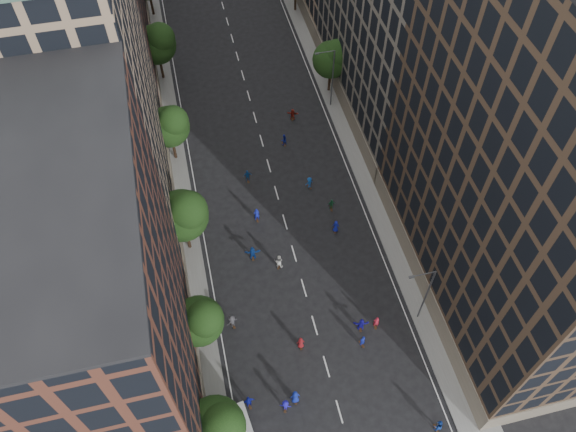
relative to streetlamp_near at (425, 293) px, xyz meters
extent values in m
plane|color=black|center=(-10.37, 28.00, -5.17)|extent=(240.00, 240.00, 0.00)
cube|color=slate|center=(-22.37, 35.50, -5.09)|extent=(4.00, 105.00, 0.15)
cube|color=slate|center=(1.63, 35.50, -5.09)|extent=(4.00, 105.00, 0.15)
cube|color=#512A1F|center=(-29.37, -1.00, 9.83)|extent=(14.00, 22.00, 30.00)
cube|color=#8C745C|center=(-29.37, 23.00, 11.83)|extent=(14.00, 26.00, 34.00)
cube|color=#423123|center=(8.63, 3.00, 12.83)|extent=(14.00, 30.00, 36.00)
sphere|color=black|center=(-21.57, -8.00, 0.41)|extent=(5.20, 5.20, 5.20)
sphere|color=black|center=(-20.92, -8.52, 1.71)|extent=(3.90, 3.90, 3.90)
cylinder|color=black|center=(-21.57, 2.00, -3.32)|extent=(0.36, 0.36, 3.70)
sphere|color=black|center=(-21.57, 2.00, 0.04)|extent=(4.80, 4.80, 4.80)
sphere|color=black|center=(-20.97, 1.52, 1.24)|extent=(3.60, 3.60, 3.60)
cylinder|color=black|center=(-21.57, 14.00, -3.06)|extent=(0.36, 0.36, 4.22)
sphere|color=black|center=(-21.57, 14.00, 0.78)|extent=(5.60, 5.60, 5.60)
sphere|color=black|center=(-20.87, 13.44, 2.18)|extent=(4.20, 4.20, 4.20)
cylinder|color=black|center=(-21.57, 28.00, -3.23)|extent=(0.36, 0.36, 3.87)
sphere|color=black|center=(-21.57, 28.00, 0.29)|extent=(5.00, 5.00, 5.00)
sphere|color=black|center=(-20.94, 27.50, 1.54)|extent=(3.75, 3.75, 3.75)
cylinder|color=black|center=(-21.57, 44.00, -3.14)|extent=(0.36, 0.36, 4.05)
sphere|color=black|center=(-21.57, 44.00, 0.54)|extent=(5.40, 5.40, 5.40)
sphere|color=black|center=(-20.89, 43.46, 1.89)|extent=(4.05, 4.05, 4.05)
cylinder|color=black|center=(-21.57, 60.00, -3.28)|extent=(0.36, 0.36, 3.78)
cylinder|color=black|center=(0.83, 36.00, -3.30)|extent=(0.36, 0.36, 3.74)
sphere|color=black|center=(0.83, 36.00, 0.10)|extent=(5.00, 5.00, 5.00)
sphere|color=black|center=(1.46, 35.50, 1.35)|extent=(3.75, 3.75, 3.75)
cylinder|color=#595B60|center=(0.23, 0.00, -0.67)|extent=(0.18, 0.18, 9.00)
cylinder|color=#595B60|center=(-0.97, 0.00, 3.83)|extent=(2.40, 0.12, 0.12)
cube|color=#595B60|center=(-2.07, 0.00, 3.78)|extent=(0.50, 0.22, 0.15)
cylinder|color=#595B60|center=(0.23, 33.00, -0.67)|extent=(0.18, 0.18, 9.00)
cylinder|color=#595B60|center=(-0.97, 33.00, 3.83)|extent=(2.40, 0.12, 0.12)
cube|color=#595B60|center=(-2.07, 33.00, 3.78)|extent=(0.50, 0.22, 0.15)
cube|color=#B5B6B8|center=(-19.75, -7.43, -3.63)|extent=(2.72, 4.09, 2.34)
cylinder|color=black|center=(-21.00, -6.09, -4.76)|extent=(0.37, 0.84, 0.81)
cylinder|color=black|center=(-18.89, -5.81, -4.76)|extent=(0.37, 0.84, 0.81)
imported|color=#122295|center=(-14.13, -5.53, -4.21)|extent=(0.94, 0.62, 1.92)
imported|color=#131F9B|center=(-6.32, -1.59, -4.35)|extent=(0.69, 0.55, 1.65)
imported|color=#123597|center=(-2.21, -11.00, -4.27)|extent=(0.88, 0.69, 1.80)
imported|color=#1E17BD|center=(-15.19, -6.06, -4.36)|extent=(1.18, 0.92, 1.61)
imported|color=#121998|center=(-18.41, -4.99, -4.21)|extent=(1.17, 0.60, 1.91)
imported|color=#1E15AD|center=(-5.92, 0.11, -4.29)|extent=(1.70, 0.82, 1.76)
imported|color=maroon|center=(-12.32, -0.38, -4.35)|extent=(0.83, 0.56, 1.63)
imported|color=#AC1C30|center=(-4.35, 0.04, -4.31)|extent=(0.70, 0.53, 1.71)
imported|color=silver|center=(-12.39, 9.26, -4.20)|extent=(1.16, 1.05, 1.94)
imported|color=#3B3B3F|center=(-18.53, 3.39, -4.24)|extent=(1.38, 1.10, 1.86)
imported|color=#1C5F37|center=(-4.60, 15.65, -4.38)|extent=(0.95, 0.46, 1.57)
imported|color=navy|center=(-14.94, 10.98, -4.22)|extent=(1.80, 0.74, 1.89)
imported|color=#11188E|center=(-5.01, 12.45, -4.33)|extent=(0.95, 0.77, 1.67)
imported|color=#1622B6|center=(-13.47, 16.06, -4.21)|extent=(0.73, 0.51, 1.92)
imported|color=#121F99|center=(-7.70, 27.17, -4.34)|extent=(0.94, 0.82, 1.65)
imported|color=#13479E|center=(-6.30, 19.46, -4.37)|extent=(1.15, 0.84, 1.60)
imported|color=#124596|center=(-13.38, 22.16, -4.28)|extent=(1.05, 0.45, 1.78)
imported|color=maroon|center=(-5.49, 31.49, -4.34)|extent=(1.61, 1.00, 1.66)
camera|label=1|loc=(-18.84, -22.61, 47.51)|focal=35.00mm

